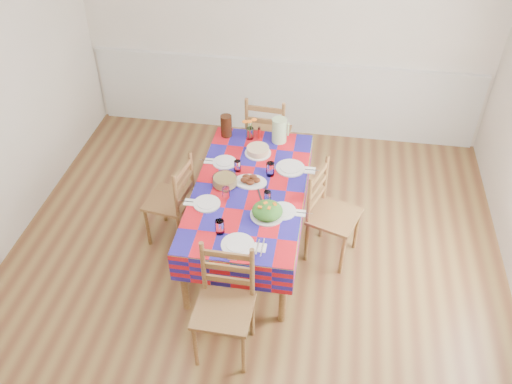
% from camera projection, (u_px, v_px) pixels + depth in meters
% --- Properties ---
extents(room, '(4.58, 5.08, 2.78)m').
position_uv_depth(room, '(245.00, 161.00, 3.83)').
color(room, brown).
rests_on(room, ground).
extents(wainscot, '(4.41, 0.06, 0.92)m').
position_uv_depth(wainscot, '(283.00, 95.00, 6.27)').
color(wainscot, silver).
rests_on(wainscot, room).
extents(dining_table, '(0.95, 1.77, 0.69)m').
position_uv_depth(dining_table, '(250.00, 194.00, 4.70)').
color(dining_table, brown).
rests_on(dining_table, room).
extents(setting_near_head, '(0.42, 0.28, 0.12)m').
position_uv_depth(setting_near_head, '(232.00, 238.00, 4.13)').
color(setting_near_head, white).
rests_on(setting_near_head, dining_table).
extents(setting_left_near, '(0.41, 0.25, 0.11)m').
position_uv_depth(setting_left_near, '(213.00, 200.00, 4.49)').
color(setting_left_near, white).
rests_on(setting_left_near, dining_table).
extents(setting_left_far, '(0.40, 0.24, 0.11)m').
position_uv_depth(setting_left_far, '(229.00, 163.00, 4.87)').
color(setting_left_far, white).
rests_on(setting_left_far, dining_table).
extents(setting_right_near, '(0.42, 0.24, 0.11)m').
position_uv_depth(setting_right_near, '(278.00, 206.00, 4.43)').
color(setting_right_near, white).
rests_on(setting_right_near, dining_table).
extents(setting_right_far, '(0.50, 0.29, 0.13)m').
position_uv_depth(setting_right_far, '(284.00, 168.00, 4.81)').
color(setting_right_far, white).
rests_on(setting_right_far, dining_table).
extents(meat_platter, '(0.29, 0.21, 0.06)m').
position_uv_depth(meat_platter, '(250.00, 180.00, 4.69)').
color(meat_platter, white).
rests_on(meat_platter, dining_table).
extents(salad_platter, '(0.28, 0.28, 0.12)m').
position_uv_depth(salad_platter, '(267.00, 211.00, 4.35)').
color(salad_platter, white).
rests_on(salad_platter, dining_table).
extents(pasta_bowl, '(0.21, 0.21, 0.08)m').
position_uv_depth(pasta_bowl, '(225.00, 181.00, 4.66)').
color(pasta_bowl, white).
rests_on(pasta_bowl, dining_table).
extents(cake, '(0.24, 0.24, 0.07)m').
position_uv_depth(cake, '(258.00, 151.00, 5.01)').
color(cake, white).
rests_on(cake, dining_table).
extents(serving_utensils, '(0.12, 0.26, 0.01)m').
position_uv_depth(serving_utensils, '(263.00, 196.00, 4.55)').
color(serving_utensils, black).
rests_on(serving_utensils, dining_table).
extents(flower_vase, '(0.14, 0.12, 0.23)m').
position_uv_depth(flower_vase, '(250.00, 130.00, 5.16)').
color(flower_vase, white).
rests_on(flower_vase, dining_table).
extents(hot_sauce, '(0.03, 0.03, 0.12)m').
position_uv_depth(hot_sauce, '(259.00, 133.00, 5.19)').
color(hot_sauce, '#B80E0F').
rests_on(hot_sauce, dining_table).
extents(green_pitcher, '(0.14, 0.14, 0.24)m').
position_uv_depth(green_pitcher, '(279.00, 130.00, 5.11)').
color(green_pitcher, '#A8CD90').
rests_on(green_pitcher, dining_table).
extents(tea_pitcher, '(0.11, 0.11, 0.22)m').
position_uv_depth(tea_pitcher, '(226.00, 126.00, 5.19)').
color(tea_pitcher, black).
rests_on(tea_pitcher, dining_table).
extents(name_card, '(0.07, 0.02, 0.02)m').
position_uv_depth(name_card, '(232.00, 258.00, 4.00)').
color(name_card, white).
rests_on(name_card, dining_table).
extents(chair_near, '(0.43, 0.41, 0.95)m').
position_uv_depth(chair_near, '(225.00, 306.00, 3.95)').
color(chair_near, brown).
rests_on(chair_near, room).
extents(chair_far, '(0.46, 0.44, 0.98)m').
position_uv_depth(chair_far, '(267.00, 136.00, 5.63)').
color(chair_far, brown).
rests_on(chair_far, room).
extents(chair_left, '(0.43, 0.45, 0.90)m').
position_uv_depth(chair_left, '(173.00, 201.00, 4.89)').
color(chair_left, brown).
rests_on(chair_left, room).
extents(chair_right, '(0.51, 0.52, 0.94)m').
position_uv_depth(chair_right, '(330.00, 215.00, 4.72)').
color(chair_right, brown).
rests_on(chair_right, room).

